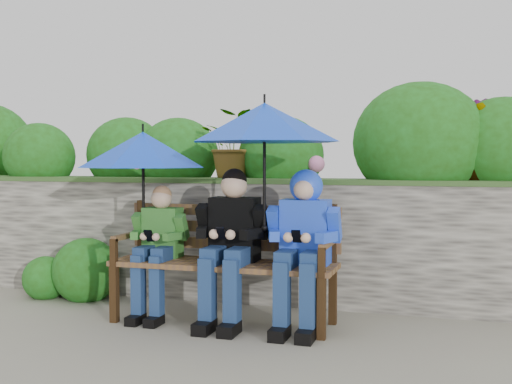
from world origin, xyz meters
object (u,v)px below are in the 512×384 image
(boy_left, at_px, (158,243))
(boy_right, at_px, (303,235))
(umbrella_right, at_px, (264,122))
(park_bench, at_px, (226,254))
(boy_middle, at_px, (230,238))
(umbrella_left, at_px, (143,150))

(boy_left, height_order, boy_right, boy_right)
(boy_right, distance_m, umbrella_right, 0.83)
(park_bench, xyz_separation_m, boy_left, (-0.52, -0.06, 0.07))
(park_bench, bearing_deg, boy_left, -172.98)
(boy_middle, distance_m, umbrella_left, 0.97)
(boy_middle, xyz_separation_m, umbrella_left, (-0.72, 0.06, 0.64))
(umbrella_left, bearing_deg, boy_middle, -4.77)
(boy_middle, xyz_separation_m, umbrella_right, (0.26, -0.01, 0.83))
(park_bench, relative_size, boy_left, 1.65)
(umbrella_right, bearing_deg, park_bench, 164.25)
(boy_middle, bearing_deg, boy_left, 178.69)
(boy_middle, relative_size, boy_right, 1.00)
(boy_middle, bearing_deg, umbrella_left, 175.23)
(boy_middle, height_order, boy_right, boy_middle)
(umbrella_left, bearing_deg, boy_right, -2.14)
(park_bench, distance_m, boy_right, 0.62)
(umbrella_left, bearing_deg, umbrella_right, -4.22)
(boy_middle, xyz_separation_m, boy_right, (0.53, 0.01, 0.04))
(boy_right, relative_size, umbrella_right, 1.06)
(park_bench, distance_m, umbrella_left, 1.01)
(park_bench, xyz_separation_m, boy_right, (0.59, -0.06, 0.17))
(park_bench, distance_m, boy_left, 0.53)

